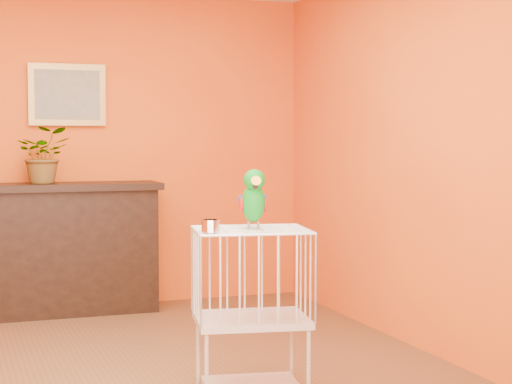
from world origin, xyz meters
name	(u,v)px	position (x,y,z in m)	size (l,w,h in m)	color
ground	(122,379)	(0.00, 0.00, 0.00)	(4.50, 4.50, 0.00)	brown
room_shell	(119,106)	(0.00, 0.00, 1.58)	(4.50, 4.50, 4.50)	orange
console_cabinet	(72,248)	(-0.01, 2.01, 0.52)	(1.40, 0.50, 1.04)	black
potted_plant	(44,161)	(-0.21, 2.05, 1.22)	(0.40, 0.45, 0.35)	#26722D
framed_picture	(67,95)	(0.00, 2.22, 1.75)	(0.62, 0.04, 0.50)	#B2893F
birdcage	(251,311)	(0.59, -0.60, 0.48)	(0.66, 0.55, 0.91)	silver
feed_cup	(211,226)	(0.33, -0.70, 0.95)	(0.09, 0.09, 0.06)	silver
parrot	(254,199)	(0.59, -0.62, 1.08)	(0.17, 0.29, 0.32)	#59544C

